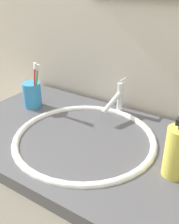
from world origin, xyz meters
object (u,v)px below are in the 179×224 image
object	(u,v)px
toothbrush_cup	(32,95)
toothbrush_green	(37,84)
faucet	(117,99)
soap_dispenser	(177,152)
toothbrush_red	(35,83)

from	to	relation	value
toothbrush_cup	toothbrush_green	xyz separation A→B (m)	(0.04, -0.00, 0.06)
faucet	soap_dispenser	distance (m)	0.39
faucet	soap_dispenser	xyz separation A→B (m)	(0.31, -0.24, 0.01)
faucet	toothbrush_green	xyz separation A→B (m)	(-0.29, -0.14, 0.05)
faucet	toothbrush_green	distance (m)	0.33
toothbrush_green	soap_dispenser	bearing A→B (deg)	-9.38
faucet	toothbrush_cup	bearing A→B (deg)	-157.27
toothbrush_red	soap_dispenser	xyz separation A→B (m)	(0.61, -0.09, -0.04)
toothbrush_red	faucet	bearing A→B (deg)	26.38
toothbrush_green	faucet	bearing A→B (deg)	25.91
toothbrush_cup	toothbrush_green	bearing A→B (deg)	-6.85
toothbrush_green	toothbrush_red	distance (m)	0.01
toothbrush_red	soap_dispenser	size ratio (longest dim) A/B	1.06
faucet	soap_dispenser	bearing A→B (deg)	-37.76
toothbrush_cup	toothbrush_red	distance (m)	0.07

